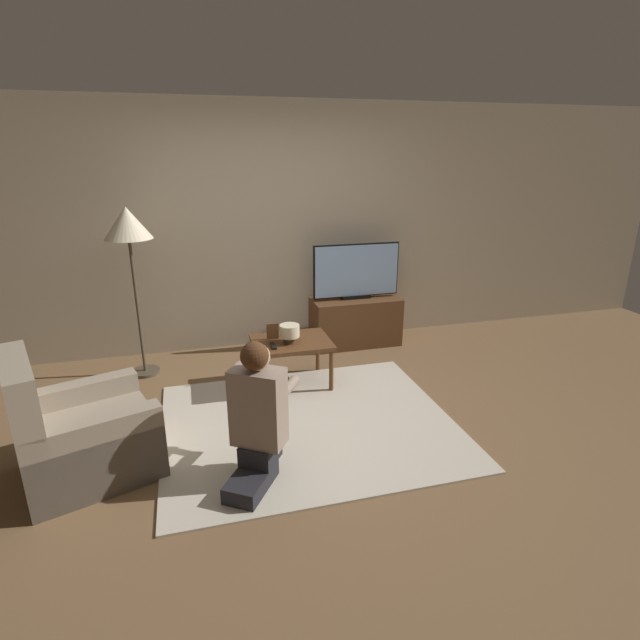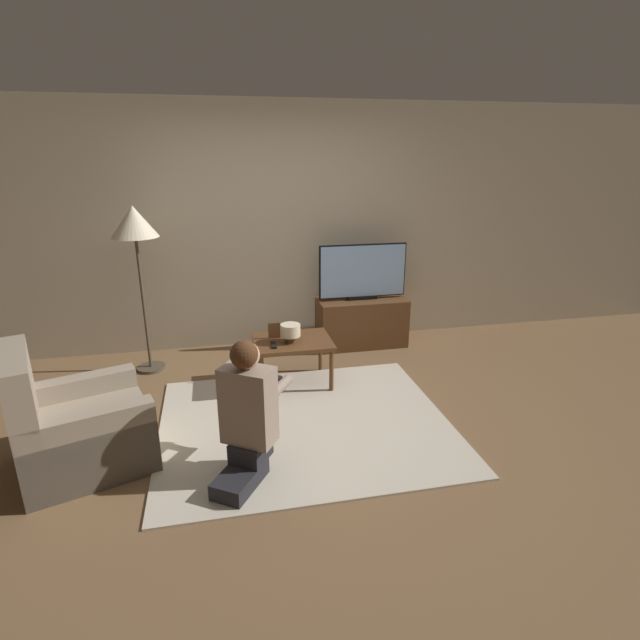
# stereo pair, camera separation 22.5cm
# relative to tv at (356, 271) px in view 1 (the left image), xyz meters

# --- Properties ---
(ground_plane) EXTENTS (10.00, 10.00, 0.00)m
(ground_plane) POSITION_rel_tv_xyz_m (-0.94, -1.61, -0.84)
(ground_plane) COLOR brown
(wall_back) EXTENTS (10.00, 0.06, 2.60)m
(wall_back) POSITION_rel_tv_xyz_m (-0.94, 0.32, 0.46)
(wall_back) COLOR tan
(wall_back) RESTS_ON ground_plane
(rug) EXTENTS (2.29, 1.95, 0.02)m
(rug) POSITION_rel_tv_xyz_m (-0.94, -1.61, -0.84)
(rug) COLOR beige
(rug) RESTS_ON ground_plane
(tv_stand) EXTENTS (0.98, 0.44, 0.54)m
(tv_stand) POSITION_rel_tv_xyz_m (-0.00, -0.00, -0.58)
(tv_stand) COLOR brown
(tv_stand) RESTS_ON ground_plane
(tv) EXTENTS (0.97, 0.08, 0.61)m
(tv) POSITION_rel_tv_xyz_m (0.00, 0.00, 0.00)
(tv) COLOR black
(tv) RESTS_ON tv_stand
(coffee_table) EXTENTS (0.71, 0.55, 0.44)m
(coffee_table) POSITION_rel_tv_xyz_m (-0.92, -0.85, -0.45)
(coffee_table) COLOR brown
(coffee_table) RESTS_ON ground_plane
(floor_lamp) EXTENTS (0.43, 0.43, 1.62)m
(floor_lamp) POSITION_rel_tv_xyz_m (-2.27, -0.22, 0.56)
(floor_lamp) COLOR #4C4233
(floor_lamp) RESTS_ON ground_plane
(armchair) EXTENTS (1.02, 0.96, 0.91)m
(armchair) POSITION_rel_tv_xyz_m (-2.56, -1.82, -0.56)
(armchair) COLOR gray
(armchair) RESTS_ON ground_plane
(person_kneeling) EXTENTS (0.62, 0.77, 0.97)m
(person_kneeling) POSITION_rel_tv_xyz_m (-1.42, -2.18, -0.36)
(person_kneeling) COLOR #232328
(person_kneeling) RESTS_ON rug
(picture_frame) EXTENTS (0.11, 0.01, 0.15)m
(picture_frame) POSITION_rel_tv_xyz_m (-1.07, -0.77, -0.33)
(picture_frame) COLOR brown
(picture_frame) RESTS_ON coffee_table
(table_lamp) EXTENTS (0.18, 0.18, 0.17)m
(table_lamp) POSITION_rel_tv_xyz_m (-0.94, -0.90, -0.30)
(table_lamp) COLOR #4C3823
(table_lamp) RESTS_ON coffee_table
(remote) EXTENTS (0.04, 0.15, 0.02)m
(remote) POSITION_rel_tv_xyz_m (-1.10, -0.96, -0.39)
(remote) COLOR black
(remote) RESTS_ON coffee_table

